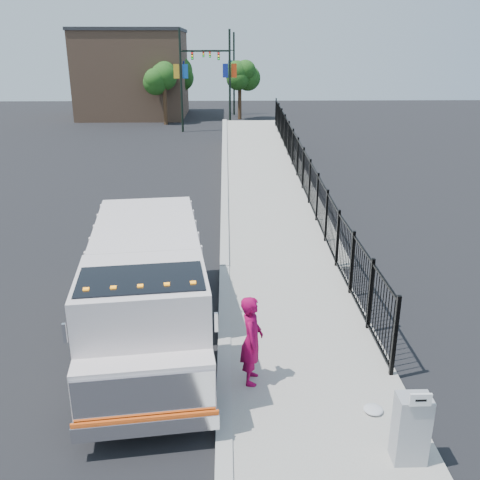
{
  "coord_description": "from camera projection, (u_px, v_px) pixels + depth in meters",
  "views": [
    {
      "loc": [
        0.08,
        -11.63,
        6.7
      ],
      "look_at": [
        0.44,
        2.0,
        1.74
      ],
      "focal_mm": 40.0,
      "sensor_mm": 36.0,
      "label": 1
    }
  ],
  "objects": [
    {
      "name": "light_pole_1",
      "position": [
        226.0,
        76.0,
        44.01
      ],
      "size": [
        3.78,
        0.22,
        8.0
      ],
      "color": "black",
      "rests_on": "ground"
    },
    {
      "name": "arrow_sign",
      "position": [
        421.0,
        400.0,
        8.37
      ],
      "size": [
        0.35,
        0.04,
        0.22
      ],
      "primitive_type": "cube",
      "color": "white",
      "rests_on": "utility_cabinet"
    },
    {
      "name": "light_pole_0",
      "position": [
        185.0,
        77.0,
        42.81
      ],
      "size": [
        3.78,
        0.22,
        8.0
      ],
      "color": "black",
      "rests_on": "ground"
    },
    {
      "name": "curb",
      "position": [
        224.0,
        378.0,
        11.3
      ],
      "size": [
        0.3,
        12.0,
        0.16
      ],
      "primitive_type": "cube",
      "color": "#ADAAA3",
      "rests_on": "ground"
    },
    {
      "name": "building",
      "position": [
        134.0,
        75.0,
        52.96
      ],
      "size": [
        10.0,
        10.0,
        8.0
      ],
      "primitive_type": "cube",
      "color": "#8C664C",
      "rests_on": "ground"
    },
    {
      "name": "ramp",
      "position": [
        265.0,
        180.0,
        28.29
      ],
      "size": [
        3.95,
        24.06,
        3.19
      ],
      "primitive_type": "cube",
      "rotation": [
        0.06,
        0.0,
        0.0
      ],
      "color": "#9E998E",
      "rests_on": "ground"
    },
    {
      "name": "tree_0",
      "position": [
        164.0,
        79.0,
        47.08
      ],
      "size": [
        2.46,
        2.46,
        5.23
      ],
      "color": "#382314",
      "rests_on": "ground"
    },
    {
      "name": "debris",
      "position": [
        373.0,
        409.0,
        10.2
      ],
      "size": [
        0.38,
        0.38,
        0.09
      ],
      "primitive_type": "ellipsoid",
      "color": "silver",
      "rests_on": "sidewalk"
    },
    {
      "name": "truck",
      "position": [
        146.0,
        284.0,
        12.32
      ],
      "size": [
        3.46,
        8.15,
        2.71
      ],
      "rotation": [
        0.0,
        0.0,
        0.12
      ],
      "color": "black",
      "rests_on": "ground"
    },
    {
      "name": "iron_fence",
      "position": [
        303.0,
        182.0,
        24.26
      ],
      "size": [
        0.1,
        28.0,
        1.8
      ],
      "primitive_type": "cube",
      "color": "black",
      "rests_on": "ground"
    },
    {
      "name": "ground",
      "position": [
        224.0,
        334.0,
        13.21
      ],
      "size": [
        120.0,
        120.0,
        0.0
      ],
      "primitive_type": "plane",
      "color": "black",
      "rests_on": "ground"
    },
    {
      "name": "sidewalk",
      "position": [
        315.0,
        378.0,
        11.36
      ],
      "size": [
        3.55,
        12.0,
        0.12
      ],
      "primitive_type": "cube",
      "color": "#9E998E",
      "rests_on": "ground"
    },
    {
      "name": "utility_cabinet",
      "position": [
        411.0,
        429.0,
        8.83
      ],
      "size": [
        0.55,
        0.4,
        1.25
      ],
      "primitive_type": "cube",
      "color": "gray",
      "rests_on": "sidewalk"
    },
    {
      "name": "tree_1",
      "position": [
        240.0,
        77.0,
        50.66
      ],
      "size": [
        2.21,
        2.21,
        5.11
      ],
      "color": "#382314",
      "rests_on": "ground"
    },
    {
      "name": "tree_2",
      "position": [
        177.0,
        74.0,
        55.26
      ],
      "size": [
        3.16,
        3.16,
        5.58
      ],
      "color": "#382314",
      "rests_on": "ground"
    },
    {
      "name": "worker",
      "position": [
        252.0,
        340.0,
        10.85
      ],
      "size": [
        0.52,
        0.74,
        1.92
      ],
      "primitive_type": "imported",
      "rotation": [
        0.0,
        0.0,
        1.48
      ],
      "color": "maroon",
      "rests_on": "sidewalk"
    },
    {
      "name": "light_pole_2",
      "position": [
        182.0,
        72.0,
        51.63
      ],
      "size": [
        3.77,
        0.22,
        8.0
      ],
      "color": "black",
      "rests_on": "ground"
    },
    {
      "name": "light_pole_3",
      "position": [
        231.0,
        71.0,
        53.82
      ],
      "size": [
        3.78,
        0.22,
        8.0
      ],
      "color": "black",
      "rests_on": "ground"
    }
  ]
}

